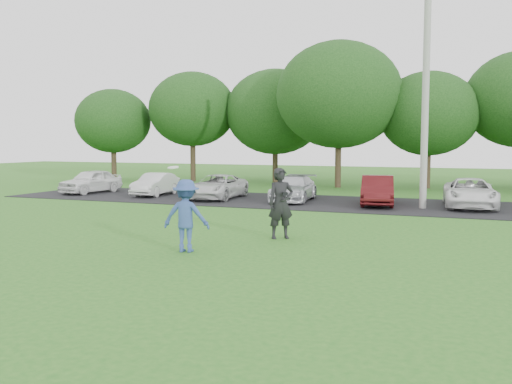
% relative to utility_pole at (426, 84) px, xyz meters
% --- Properties ---
extents(ground, '(100.00, 100.00, 0.00)m').
position_rel_utility_pole_xyz_m(ground, '(-3.82, -12.27, -5.04)').
color(ground, '#27691E').
rests_on(ground, ground).
extents(parking_lot, '(32.00, 6.50, 0.03)m').
position_rel_utility_pole_xyz_m(parking_lot, '(-3.82, 0.73, -5.02)').
color(parking_lot, black).
rests_on(parking_lot, ground).
extents(utility_pole, '(0.28, 0.28, 10.08)m').
position_rel_utility_pole_xyz_m(utility_pole, '(0.00, 0.00, 0.00)').
color(utility_pole, '#A7A7A2').
rests_on(utility_pole, ground).
extents(frisbee_player, '(1.28, 0.89, 2.16)m').
position_rel_utility_pole_xyz_m(frisbee_player, '(-4.59, -11.54, -4.13)').
color(frisbee_player, '#324C8E').
rests_on(frisbee_player, ground).
extents(camera_bystander, '(0.88, 0.83, 2.02)m').
position_rel_utility_pole_xyz_m(camera_bystander, '(-3.03, -8.83, -4.03)').
color(camera_bystander, black).
rests_on(camera_bystander, ground).
extents(parked_cars, '(28.50, 4.98, 1.26)m').
position_rel_utility_pole_xyz_m(parked_cars, '(-3.24, 0.70, -4.42)').
color(parked_cars, white).
rests_on(parked_cars, parking_lot).
extents(tree_row, '(42.39, 9.85, 8.64)m').
position_rel_utility_pole_xyz_m(tree_row, '(-2.30, 10.49, -0.13)').
color(tree_row, '#38281C').
rests_on(tree_row, ground).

